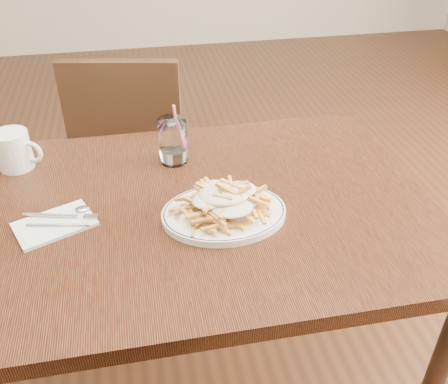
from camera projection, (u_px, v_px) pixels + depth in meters
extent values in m
cube|color=black|center=(185.00, 212.00, 1.22)|extent=(1.20, 0.80, 0.04)
cylinder|color=black|center=(9.00, 260.00, 1.62)|extent=(0.05, 0.05, 0.71)
cylinder|color=black|center=(328.00, 221.00, 1.80)|extent=(0.05, 0.05, 0.71)
cube|color=black|center=(138.00, 155.00, 2.06)|extent=(0.48, 0.48, 0.04)
cube|color=black|center=(124.00, 122.00, 1.77)|extent=(0.41, 0.11, 0.45)
cylinder|color=black|center=(185.00, 177.00, 2.33)|extent=(0.04, 0.04, 0.40)
cylinder|color=black|center=(110.00, 177.00, 2.33)|extent=(0.04, 0.04, 0.40)
cylinder|color=black|center=(180.00, 223.00, 2.04)|extent=(0.04, 0.04, 0.40)
cylinder|color=black|center=(94.00, 223.00, 2.04)|extent=(0.04, 0.04, 0.40)
torus|color=black|center=(224.00, 212.00, 1.16)|extent=(0.30, 0.30, 0.01)
ellipsoid|color=silver|center=(224.00, 192.00, 1.13)|extent=(0.19, 0.17, 0.03)
cube|color=silver|center=(55.00, 224.00, 1.14)|extent=(0.20, 0.17, 0.01)
cylinder|color=white|center=(173.00, 141.00, 1.34)|extent=(0.08, 0.08, 0.12)
cylinder|color=white|center=(174.00, 154.00, 1.36)|extent=(0.07, 0.07, 0.04)
cylinder|color=#F65D95|center=(177.00, 131.00, 1.34)|extent=(0.02, 0.04, 0.16)
cylinder|color=white|center=(13.00, 150.00, 1.32)|extent=(0.09, 0.09, 0.10)
torus|color=white|center=(31.00, 152.00, 1.31)|extent=(0.06, 0.04, 0.06)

